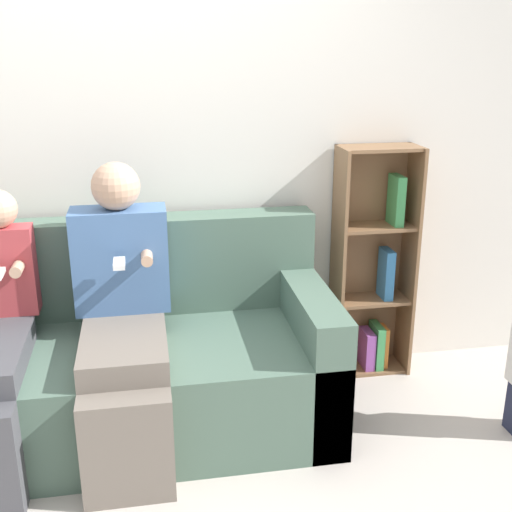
% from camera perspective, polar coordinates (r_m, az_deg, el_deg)
% --- Properties ---
extents(ground_plane, '(14.00, 14.00, 0.00)m').
position_cam_1_polar(ground_plane, '(2.87, -9.84, -20.25)').
color(ground_plane, '#BCB2A8').
extents(back_wall, '(10.00, 0.06, 2.55)m').
position_cam_1_polar(back_wall, '(3.31, -11.33, 9.36)').
color(back_wall, silver).
rests_on(back_wall, ground_plane).
extents(couch, '(2.07, 0.90, 0.96)m').
position_cam_1_polar(couch, '(3.16, -12.57, -9.49)').
color(couch, '#4C6656').
rests_on(couch, ground_plane).
extents(adult_seated, '(0.44, 0.82, 1.28)m').
position_cam_1_polar(adult_seated, '(2.91, -11.80, -4.57)').
color(adult_seated, '#70665B').
rests_on(adult_seated, ground_plane).
extents(bookshelf, '(0.42, 0.23, 1.27)m').
position_cam_1_polar(bookshelf, '(3.58, 10.41, -1.28)').
color(bookshelf, brown).
rests_on(bookshelf, ground_plane).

